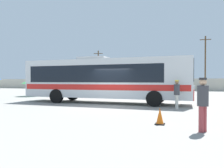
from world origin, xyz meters
The scene contains 15 objects.
ground_plane centered at (0.00, 10.00, 0.00)m, with size 300.00×300.00×0.00m, color gray.
perimeter_wall centered at (0.00, 24.55, 1.01)m, with size 80.00×0.30×2.02m, color #B2AD9E.
coach_bus_silver_red centered at (-1.11, 1.89, 1.85)m, with size 12.48×2.90×3.47m.
attendant_by_bus_door centered at (4.31, 0.22, 0.97)m, with size 0.42×0.42×1.71m.
passenger_waiting_on_apron centered at (5.43, -5.60, 1.01)m, with size 0.50×0.50×1.78m.
vendor_umbrella_near_gate_green centered at (-10.90, 5.90, 1.64)m, with size 2.35×2.35×1.99m.
parked_car_leftmost_dark_blue centered at (-12.93, 20.67, 0.80)m, with size 4.60×2.12×1.52m.
parked_car_second_black centered at (-7.25, 20.26, 0.78)m, with size 4.34×2.13×1.47m.
parked_car_third_dark_blue centered at (-1.68, 20.77, 0.81)m, with size 4.36×2.19×1.55m.
parked_car_rightmost_silver centered at (3.63, 20.56, 0.79)m, with size 4.16×1.99×1.50m.
utility_pole_near centered at (-12.69, 27.92, 4.11)m, with size 1.76×0.61×7.85m.
utility_pole_far centered at (7.57, 26.84, 4.81)m, with size 1.80×0.25×9.25m.
roadside_tree_left centered at (-12.54, 30.54, 3.85)m, with size 3.21×3.21×5.24m.
roadside_tree_midleft centered at (-4.65, 31.43, 4.29)m, with size 4.47×4.47×6.20m.
traffic_cone_on_apron centered at (3.96, -4.84, 0.31)m, with size 0.36×0.36×0.64m.
Camera 1 is at (5.01, -13.24, 1.68)m, focal length 34.76 mm.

